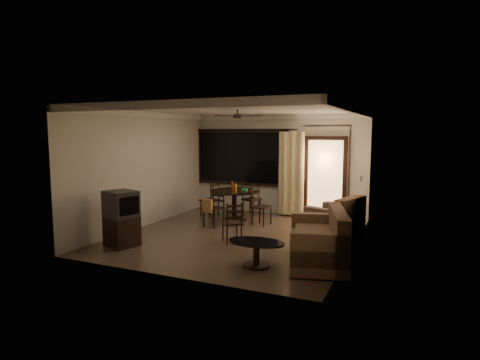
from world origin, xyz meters
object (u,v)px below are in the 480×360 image
at_px(dining_table, 234,197).
at_px(armchair, 337,223).
at_px(dining_chair_south, 213,214).
at_px(dining_chair_north, 251,205).
at_px(dining_chair_west, 210,206).
at_px(coffee_table, 256,250).
at_px(dining_chair_east, 261,214).
at_px(side_chair, 232,230).
at_px(sofa, 321,242).
at_px(tv_cabinet, 121,218).

distance_m(dining_table, armchair, 3.01).
relative_size(dining_chair_south, armchair, 0.79).
relative_size(dining_chair_north, armchair, 0.79).
height_order(dining_table, dining_chair_west, dining_table).
bearing_deg(coffee_table, dining_chair_east, 109.43).
bearing_deg(side_chair, sofa, 120.92).
distance_m(dining_chair_west, tv_cabinet, 3.29).
xyz_separation_m(dining_chair_east, dining_chair_south, (-1.00, -0.66, 0.02)).
height_order(dining_chair_north, tv_cabinet, tv_cabinet).
distance_m(dining_chair_south, tv_cabinet, 2.44).
xyz_separation_m(dining_table, sofa, (2.85, -2.52, -0.25)).
height_order(dining_chair_west, coffee_table, dining_chair_west).
bearing_deg(dining_chair_north, dining_chair_south, 90.00).
relative_size(dining_chair_south, tv_cabinet, 0.84).
xyz_separation_m(dining_chair_east, sofa, (2.03, -2.34, 0.09)).
xyz_separation_m(sofa, side_chair, (-2.00, 0.58, -0.12)).
bearing_deg(dining_table, coffee_table, -59.36).
distance_m(dining_table, tv_cabinet, 3.28).
xyz_separation_m(tv_cabinet, coffee_table, (2.96, -0.05, -0.27)).
height_order(dining_chair_south, side_chair, dining_chair_south).
relative_size(dining_chair_south, coffee_table, 0.94).
relative_size(dining_chair_south, sofa, 0.49).
distance_m(dining_chair_east, side_chair, 1.77).
relative_size(sofa, armchair, 1.61).
height_order(dining_chair_north, sofa, sofa).
height_order(dining_table, side_chair, dining_table).
xyz_separation_m(armchair, side_chair, (-2.00, -0.95, -0.14)).
xyz_separation_m(tv_cabinet, sofa, (3.94, 0.57, -0.19)).
distance_m(dining_chair_east, armchair, 2.18).
distance_m(tv_cabinet, armchair, 4.46).
relative_size(dining_chair_east, dining_chair_north, 1.00).
height_order(dining_chair_east, dining_chair_north, same).
bearing_deg(dining_chair_north, side_chair, 116.25).
distance_m(dining_chair_north, side_chair, 2.79).
distance_m(dining_chair_west, side_chair, 2.69).
xyz_separation_m(dining_chair_west, coffee_table, (2.68, -3.32, 0.01)).
xyz_separation_m(dining_table, coffee_table, (1.86, -3.14, -0.33)).
bearing_deg(coffee_table, side_chair, 130.36).
bearing_deg(dining_chair_south, dining_table, 89.91).
xyz_separation_m(tv_cabinet, armchair, (3.94, 2.10, -0.17)).
xyz_separation_m(dining_table, dining_chair_west, (-0.82, 0.18, -0.35)).
xyz_separation_m(dining_table, dining_chair_north, (0.16, 0.77, -0.35)).
xyz_separation_m(coffee_table, side_chair, (-1.02, 1.20, -0.04)).
distance_m(dining_chair_west, armchair, 3.84).
bearing_deg(armchair, side_chair, -135.01).
height_order(tv_cabinet, side_chair, tv_cabinet).
bearing_deg(dining_table, dining_chair_west, 167.85).
relative_size(tv_cabinet, armchair, 0.94).
height_order(dining_chair_north, coffee_table, dining_chair_north).
bearing_deg(dining_chair_south, armchair, 9.35).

